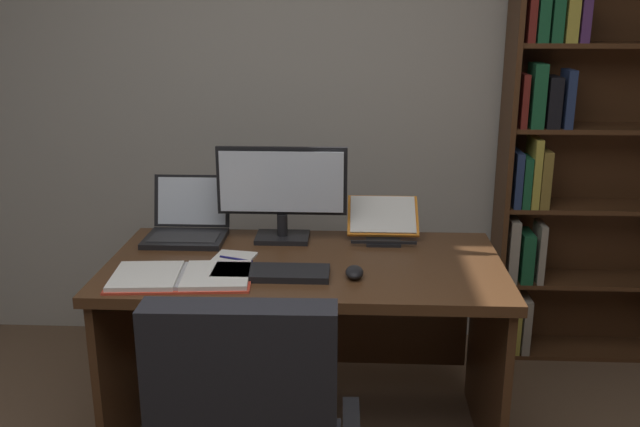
% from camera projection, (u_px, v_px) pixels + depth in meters
% --- Properties ---
extents(wall_back, '(5.39, 0.12, 2.70)m').
position_uv_depth(wall_back, '(321.00, 78.00, 3.43)').
color(wall_back, '#B2ADA3').
rests_on(wall_back, ground).
extents(desk, '(1.50, 0.77, 0.76)m').
position_uv_depth(desk, '(307.00, 304.00, 2.77)').
color(desk, '#4C2D19').
rests_on(desk, ground).
extents(bookshelf, '(0.87, 0.26, 1.92)m').
position_uv_depth(bookshelf, '(572.00, 162.00, 3.28)').
color(bookshelf, '#4C2D19').
rests_on(bookshelf, ground).
extents(monitor, '(0.53, 0.16, 0.39)m').
position_uv_depth(monitor, '(282.00, 193.00, 2.83)').
color(monitor, black).
rests_on(monitor, desk).
extents(laptop, '(0.33, 0.30, 0.24)m').
position_uv_depth(laptop, '(188.00, 226.00, 2.90)').
color(laptop, black).
rests_on(laptop, desk).
extents(keyboard, '(0.42, 0.15, 0.02)m').
position_uv_depth(keyboard, '(271.00, 273.00, 2.49)').
color(keyboard, black).
rests_on(keyboard, desk).
extents(computer_mouse, '(0.06, 0.10, 0.04)m').
position_uv_depth(computer_mouse, '(354.00, 272.00, 2.47)').
color(computer_mouse, black).
rests_on(computer_mouse, desk).
extents(reading_stand_with_book, '(0.30, 0.25, 0.15)m').
position_uv_depth(reading_stand_with_book, '(383.00, 220.00, 2.90)').
color(reading_stand_with_book, black).
rests_on(reading_stand_with_book, desk).
extents(open_binder, '(0.52, 0.31, 0.02)m').
position_uv_depth(open_binder, '(181.00, 276.00, 2.46)').
color(open_binder, '#DB422D').
rests_on(open_binder, desk).
extents(notepad, '(0.18, 0.23, 0.01)m').
position_uv_depth(notepad, '(231.00, 261.00, 2.63)').
color(notepad, white).
rests_on(notepad, desk).
extents(pen, '(0.13, 0.06, 0.01)m').
position_uv_depth(pen, '(236.00, 259.00, 2.62)').
color(pen, navy).
rests_on(pen, notepad).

